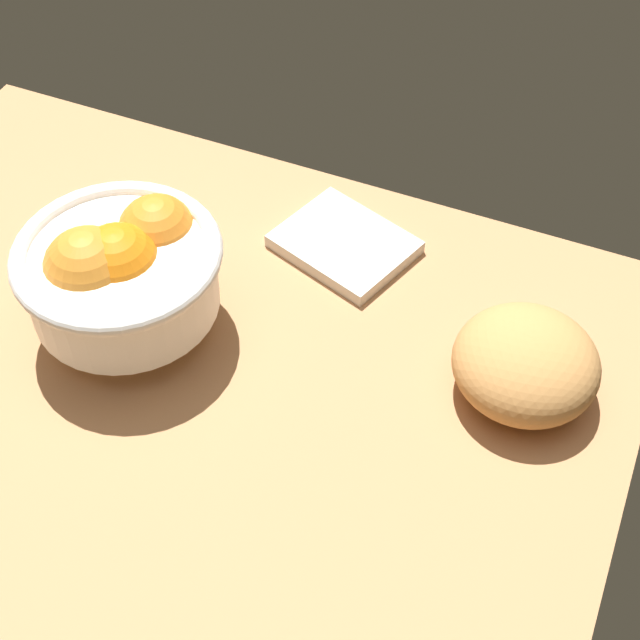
{
  "coord_description": "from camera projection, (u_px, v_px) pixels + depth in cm",
  "views": [
    {
      "loc": [
        -33.63,
        43.05,
        68.84
      ],
      "look_at": [
        -11.53,
        -8.47,
        5.0
      ],
      "focal_mm": 53.59,
      "sensor_mm": 36.0,
      "label": 1
    }
  ],
  "objects": [
    {
      "name": "bread_loaf",
      "position": [
        526.0,
        364.0,
        0.83
      ],
      "size": [
        18.39,
        18.39,
        7.36
      ],
      "primitive_type": "ellipsoid",
      "rotation": [
        0.0,
        0.0,
        2.36
      ],
      "color": "#C5884A",
      "rests_on": "ground"
    },
    {
      "name": "fruit_bowl",
      "position": [
        121.0,
        270.0,
        0.86
      ],
      "size": [
        18.91,
        18.91,
        12.08
      ],
      "color": "white",
      "rests_on": "ground"
    },
    {
      "name": "ground_plane",
      "position": [
        169.0,
        393.0,
        0.88
      ],
      "size": [
        81.57,
        65.52,
        3.0
      ],
      "primitive_type": "cube",
      "color": "#B67D50"
    },
    {
      "name": "napkin_folded",
      "position": [
        344.0,
        244.0,
        0.97
      ],
      "size": [
        15.42,
        13.77,
        1.43
      ],
      "primitive_type": "cube",
      "rotation": [
        0.0,
        0.0,
        -0.32
      ],
      "color": "silver",
      "rests_on": "ground"
    }
  ]
}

